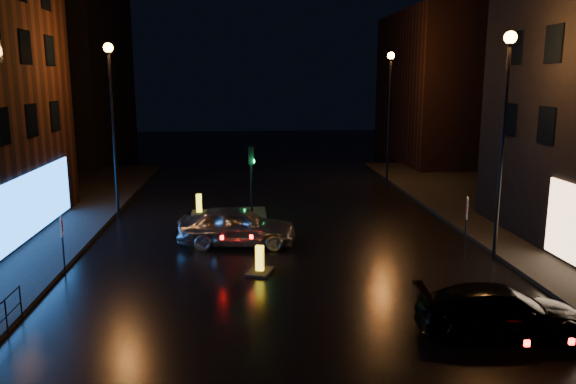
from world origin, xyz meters
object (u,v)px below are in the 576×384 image
object	(u,v)px
traffic_signal	(252,205)
bollard_far	(199,209)
bollard_near	(260,267)
dark_sedan	(501,311)
silver_hatchback	(237,226)
road_sign_right	(467,213)
road_sign_left	(62,231)

from	to	relation	value
traffic_signal	bollard_far	distance (m)	2.70
traffic_signal	bollard_near	xyz separation A→B (m)	(0.12, -8.72, -0.28)
dark_sedan	traffic_signal	bearing A→B (deg)	28.70
silver_hatchback	dark_sedan	world-z (taller)	silver_hatchback
silver_hatchback	road_sign_right	size ratio (longest dim) A/B	2.02
bollard_far	road_sign_left	size ratio (longest dim) A/B	0.56
bollard_far	silver_hatchback	bearing A→B (deg)	-72.32
road_sign_right	road_sign_left	bearing A→B (deg)	22.20
silver_hatchback	dark_sedan	bearing A→B (deg)	-135.64
dark_sedan	bollard_far	bearing A→B (deg)	36.37
silver_hatchback	bollard_near	xyz separation A→B (m)	(0.80, -3.45, -0.59)
traffic_signal	bollard_far	bearing A→B (deg)	172.30
road_sign_right	silver_hatchback	bearing A→B (deg)	4.11
silver_hatchback	bollard_near	world-z (taller)	silver_hatchback
road_sign_right	bollard_far	bearing A→B (deg)	-17.37
bollard_near	silver_hatchback	bearing A→B (deg)	122.58
bollard_far	road_sign_right	bearing A→B (deg)	-38.88
road_sign_right	bollard_near	bearing A→B (deg)	27.23
bollard_near	dark_sedan	bearing A→B (deg)	-20.95
dark_sedan	bollard_far	distance (m)	17.03
silver_hatchback	road_sign_left	xyz separation A→B (m)	(-6.01, -3.03, 0.75)
bollard_near	road_sign_right	distance (m)	8.05
silver_hatchback	traffic_signal	bearing A→B (deg)	-1.87
traffic_signal	silver_hatchback	distance (m)	5.33
traffic_signal	bollard_far	world-z (taller)	traffic_signal
dark_sedan	bollard_near	xyz separation A→B (m)	(-6.27, 5.34, -0.43)
dark_sedan	road_sign_left	size ratio (longest dim) A/B	2.14
traffic_signal	road_sign_left	xyz separation A→B (m)	(-6.70, -8.31, 1.06)
silver_hatchback	dark_sedan	xyz separation A→B (m)	(7.07, -8.79, -0.16)
bollard_far	road_sign_right	size ratio (longest dim) A/B	0.50
bollard_near	road_sign_right	size ratio (longest dim) A/B	0.56
traffic_signal	road_sign_left	bearing A→B (deg)	-128.88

